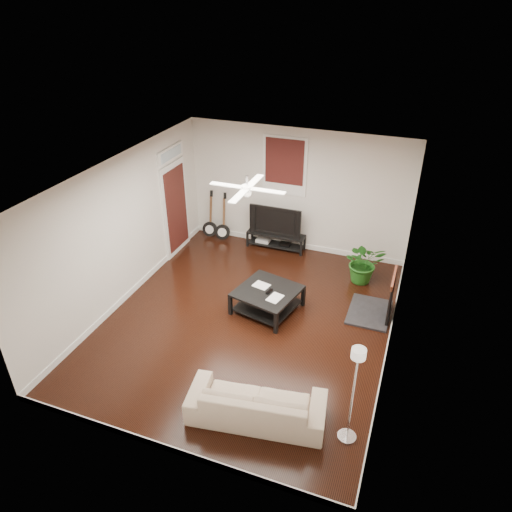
{
  "coord_description": "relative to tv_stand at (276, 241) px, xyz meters",
  "views": [
    {
      "loc": [
        2.55,
        -6.44,
        5.38
      ],
      "look_at": [
        0.0,
        0.4,
        1.15
      ],
      "focal_mm": 33.1,
      "sensor_mm": 36.0,
      "label": 1
    }
  ],
  "objects": [
    {
      "name": "brick_accent",
      "position": [
        2.88,
        -1.78,
        1.21
      ],
      "size": [
        0.02,
        2.2,
        2.8
      ],
      "primitive_type": "cube",
      "color": "brown",
      "rests_on": "floor"
    },
    {
      "name": "tv_stand",
      "position": [
        0.0,
        0.0,
        0.0
      ],
      "size": [
        1.35,
        0.36,
        0.38
      ],
      "primitive_type": "cube",
      "color": "black",
      "rests_on": "floor"
    },
    {
      "name": "sofa",
      "position": [
        1.32,
        -4.82,
        0.09
      ],
      "size": [
        2.02,
        1.04,
        0.56
      ],
      "primitive_type": "imported",
      "rotation": [
        0.0,
        0.0,
        3.29
      ],
      "color": "#C6B395",
      "rests_on": "floor"
    },
    {
      "name": "floor_lamp",
      "position": [
        2.59,
        -4.72,
        0.6
      ],
      "size": [
        0.3,
        0.3,
        1.58
      ],
      "primitive_type": null,
      "rotation": [
        0.0,
        0.0,
        0.15
      ],
      "color": "silver",
      "rests_on": "floor"
    },
    {
      "name": "coffee_table",
      "position": [
        0.61,
        -2.35,
        0.03
      ],
      "size": [
        1.27,
        1.27,
        0.44
      ],
      "primitive_type": "cube",
      "rotation": [
        0.0,
        0.0,
        -0.23
      ],
      "color": "black",
      "rests_on": "floor"
    },
    {
      "name": "guitar_right",
      "position": [
        -1.33,
        -0.06,
        0.39
      ],
      "size": [
        0.41,
        0.33,
        1.17
      ],
      "primitive_type": null,
      "rotation": [
        0.0,
        0.0,
        0.22
      ],
      "color": "black",
      "rests_on": "floor"
    },
    {
      "name": "ceiling_fan",
      "position": [
        0.39,
        -2.78,
        2.41
      ],
      "size": [
        1.24,
        1.24,
        0.32
      ],
      "primitive_type": null,
      "color": "white",
      "rests_on": "ceiling"
    },
    {
      "name": "guitar_left",
      "position": [
        -1.68,
        -0.03,
        0.39
      ],
      "size": [
        0.39,
        0.3,
        1.17
      ],
      "primitive_type": null,
      "rotation": [
        0.0,
        0.0,
        0.12
      ],
      "color": "black",
      "rests_on": "floor"
    },
    {
      "name": "window_back",
      "position": [
        0.09,
        0.19,
        1.76
      ],
      "size": [
        1.0,
        0.06,
        1.3
      ],
      "primitive_type": "cube",
      "color": "#3F1211",
      "rests_on": "wall_back"
    },
    {
      "name": "tv",
      "position": [
        0.0,
        0.02,
        0.54
      ],
      "size": [
        1.21,
        0.16,
        0.69
      ],
      "primitive_type": "imported",
      "color": "black",
      "rests_on": "tv_stand"
    },
    {
      "name": "fireplace",
      "position": [
        2.59,
        -1.78,
        0.27
      ],
      "size": [
        0.8,
        1.1,
        0.92
      ],
      "primitive_type": "cube",
      "color": "black",
      "rests_on": "floor"
    },
    {
      "name": "potted_plant",
      "position": [
        2.13,
        -0.72,
        0.26
      ],
      "size": [
        0.99,
        0.92,
        0.89
      ],
      "primitive_type": "imported",
      "rotation": [
        0.0,
        0.0,
        0.33
      ],
      "color": "#20611B",
      "rests_on": "floor"
    },
    {
      "name": "room",
      "position": [
        0.39,
        -2.78,
        1.21
      ],
      "size": [
        5.01,
        6.01,
        2.81
      ],
      "color": "black",
      "rests_on": "ground"
    },
    {
      "name": "door_left",
      "position": [
        -2.07,
        -0.88,
        1.06
      ],
      "size": [
        0.08,
        1.0,
        2.5
      ],
      "primitive_type": "cube",
      "color": "white",
      "rests_on": "wall_left"
    }
  ]
}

